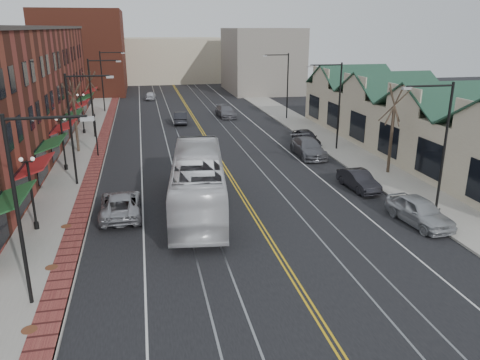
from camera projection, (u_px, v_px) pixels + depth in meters
name	position (u px, v px, depth m)	size (l,w,h in m)	color
ground	(292.00, 277.00, 22.00)	(160.00, 160.00, 0.00)	black
sidewalk_left	(77.00, 170.00, 38.24)	(4.00, 120.00, 0.15)	gray
sidewalk_right	(350.00, 154.00, 42.91)	(4.00, 120.00, 0.15)	gray
building_right	(412.00, 128.00, 43.39)	(8.00, 36.00, 4.60)	#BAA88F
backdrop_left	(83.00, 52.00, 81.80)	(14.00, 18.00, 14.00)	maroon
backdrop_mid	(170.00, 60.00, 99.64)	(22.00, 14.00, 9.00)	#BAA88F
backdrop_right	(261.00, 60.00, 83.65)	(12.00, 16.00, 11.00)	slate
streetlight_l_0	(27.00, 193.00, 18.28)	(3.33, 0.25, 8.00)	black
streetlight_l_1	(76.00, 118.00, 33.16)	(3.33, 0.25, 8.00)	black
streetlight_l_2	(95.00, 90.00, 48.04)	(3.33, 0.25, 8.00)	black
streetlight_l_3	(105.00, 75.00, 62.92)	(3.33, 0.25, 8.00)	black
streetlight_r_0	(440.00, 135.00, 28.16)	(3.33, 0.25, 8.00)	black
streetlight_r_1	(335.00, 97.00, 43.04)	(3.33, 0.25, 8.00)	black
streetlight_r_2	(284.00, 79.00, 57.92)	(3.33, 0.25, 8.00)	black
lamppost_l_1	(32.00, 195.00, 26.26)	(0.84, 0.28, 4.27)	black
lamppost_l_2	(63.00, 145.00, 37.42)	(0.84, 0.28, 4.27)	black
lamppost_l_3	(82.00, 114.00, 50.44)	(0.84, 0.28, 4.27)	black
tree_left_near	(75.00, 115.00, 42.65)	(1.78, 1.37, 6.48)	#382B21
tree_left_far	(91.00, 94.00, 57.60)	(1.66, 1.28, 6.02)	#382B21
tree_right_mid	(392.00, 128.00, 36.28)	(1.90, 1.46, 6.93)	#382B21
manhole_near	(29.00, 330.00, 17.91)	(0.60, 0.60, 0.02)	#592D19
manhole_mid	(52.00, 267.00, 22.56)	(0.60, 0.60, 0.02)	#592D19
manhole_far	(66.00, 226.00, 27.21)	(0.60, 0.60, 0.02)	#592D19
traffic_signal	(96.00, 132.00, 41.52)	(0.18, 0.15, 3.80)	black
transit_bus	(198.00, 182.00, 29.65)	(3.10, 13.24, 3.69)	silver
parked_suv	(121.00, 205.00, 28.92)	(2.45, 5.32, 1.48)	#98999E
parked_car_a	(420.00, 211.00, 27.69)	(1.92, 4.77, 1.63)	#A5A7AC
parked_car_b	(359.00, 180.00, 33.66)	(1.46, 4.20, 1.38)	black
parked_car_c	(308.00, 148.00, 42.30)	(2.24, 5.52, 1.60)	#5C5D63
parked_car_d	(306.00, 138.00, 46.28)	(1.82, 4.51, 1.54)	black
distant_car_left	(181.00, 118.00, 56.71)	(1.53, 4.39, 1.45)	black
distant_car_right	(226.00, 111.00, 60.77)	(2.03, 5.00, 1.45)	slate
distant_car_far	(151.00, 96.00, 75.26)	(1.55, 3.85, 1.31)	silver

